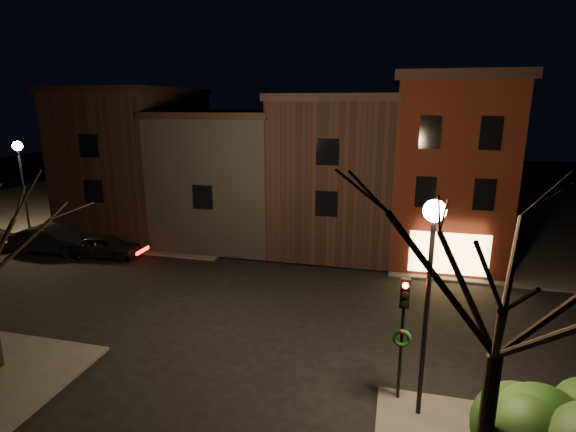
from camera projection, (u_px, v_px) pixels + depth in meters
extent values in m
plane|color=black|center=(273.00, 307.00, 20.47)|extent=(120.00, 120.00, 0.00)
cube|color=#2D2B28|center=(132.00, 197.00, 43.94)|extent=(30.00, 30.00, 0.12)
cube|color=#4C170D|center=(448.00, 172.00, 26.26)|extent=(6.00, 8.00, 10.00)
cube|color=black|center=(456.00, 78.00, 24.96)|extent=(6.50, 8.50, 0.50)
cube|color=#FFCA72|center=(449.00, 253.00, 23.37)|extent=(4.00, 0.12, 2.20)
cube|color=black|center=(339.00, 173.00, 28.85)|extent=(7.00, 10.00, 9.00)
cube|color=black|center=(341.00, 98.00, 27.68)|extent=(7.30, 10.30, 0.40)
cube|color=black|center=(233.00, 177.00, 30.67)|extent=(7.50, 10.00, 8.00)
cube|color=black|center=(232.00, 114.00, 29.63)|extent=(7.80, 10.30, 0.40)
cube|color=black|center=(138.00, 162.00, 32.18)|extent=(7.00, 10.00, 9.50)
cube|color=black|center=(132.00, 91.00, 30.96)|extent=(7.30, 10.30, 0.40)
cylinder|color=black|center=(426.00, 321.00, 12.60)|extent=(0.14, 0.14, 6.00)
sphere|color=#FFD18C|center=(435.00, 211.00, 11.82)|extent=(0.60, 0.60, 0.60)
cylinder|color=black|center=(24.00, 194.00, 29.98)|extent=(0.14, 0.14, 6.00)
sphere|color=#FFD18C|center=(17.00, 146.00, 29.19)|extent=(0.60, 0.60, 0.60)
cylinder|color=black|center=(401.00, 339.00, 13.55)|extent=(0.10, 0.10, 4.00)
cube|color=black|center=(405.00, 293.00, 12.99)|extent=(0.28, 0.22, 0.90)
cylinder|color=#FF0C07|center=(406.00, 285.00, 12.81)|extent=(0.18, 0.06, 0.18)
cylinder|color=black|center=(405.00, 294.00, 12.88)|extent=(0.18, 0.06, 0.18)
cylinder|color=black|center=(404.00, 303.00, 12.95)|extent=(0.18, 0.06, 0.18)
torus|color=#0C380F|center=(402.00, 338.00, 13.44)|extent=(0.58, 0.14, 0.58)
sphere|color=#990C0C|center=(402.00, 332.00, 13.37)|extent=(0.12, 0.12, 0.12)
cylinder|color=black|center=(486.00, 426.00, 10.25)|extent=(0.36, 0.36, 3.57)
imported|color=black|center=(106.00, 246.00, 26.91)|extent=(4.27, 2.04, 1.41)
imported|color=black|center=(53.00, 240.00, 27.68)|extent=(5.13, 2.03, 1.66)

